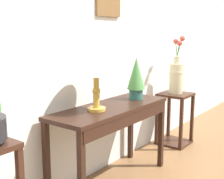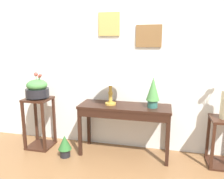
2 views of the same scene
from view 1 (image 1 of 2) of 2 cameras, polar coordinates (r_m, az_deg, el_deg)
The scene contains 6 objects.
back_wall_with_art at distance 2.88m, azimuth -4.47°, elevation 11.24°, with size 9.00×0.13×2.80m.
console_table at distance 2.72m, azimuth 0.25°, elevation -5.14°, with size 1.25×0.44×0.73m.
table_lamp at distance 2.49m, azimuth -2.97°, elevation 4.95°, with size 0.38×0.38×0.52m.
potted_plant_on_console at distance 2.97m, azimuth 4.48°, elevation 2.39°, with size 0.17×0.17×0.41m.
pedestal_stand_right at distance 3.89m, azimuth 11.50°, elevation -5.31°, with size 0.36×0.36×0.64m.
flower_vase_tall_right at distance 3.78m, azimuth 11.81°, elevation 2.79°, with size 0.17×0.17×0.69m.
Camera 1 is at (-2.15, -0.57, 1.35)m, focal length 49.45 mm.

